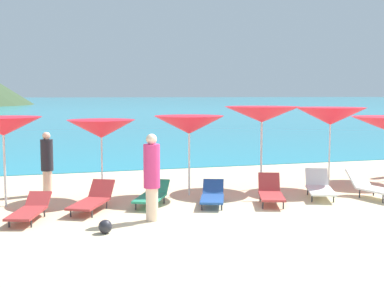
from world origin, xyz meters
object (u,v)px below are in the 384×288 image
Objects in this scene: lounge_chair_4 at (372,186)px; lounge_chair_6 at (30,210)px; lounge_chair_1 at (271,192)px; umbrella_1 at (3,127)px; lounge_chair_5 at (92,200)px; umbrella_3 at (189,125)px; lounge_chair_7 at (319,187)px; beach_ball at (105,227)px; lounge_chair_8 at (213,195)px; beachgoer_3 at (152,175)px; umbrella_2 at (101,129)px; umbrella_5 at (330,116)px; umbrella_4 at (262,115)px; lounge_chair_0 at (152,195)px; beachgoer_0 at (47,162)px.

lounge_chair_4 reaches higher than lounge_chair_6.
lounge_chair_1 is 0.86× the size of lounge_chair_6.
lounge_chair_1 reaches higher than lounge_chair_6.
lounge_chair_5 is (1.96, -1.10, -1.67)m from umbrella_1.
lounge_chair_6 is (-1.37, -0.50, -0.03)m from lounge_chair_5.
umbrella_3 reaches higher than lounge_chair_4.
beach_ball is at bearing -139.08° from lounge_chair_7.
beach_ball is (-2.81, -1.78, -0.11)m from lounge_chair_8.
lounge_chair_5 is at bearing -167.28° from lounge_chair_1.
lounge_chair_4 is 0.84× the size of beachgoer_3.
lounge_chair_5 is 1.46m from lounge_chair_6.
umbrella_2 is 6.47m from umbrella_5.
umbrella_4 is at bearing 44.17° from lounge_chair_5.
lounge_chair_4 is at bearing -43.04° from umbrella_4.
umbrella_5 reaches higher than lounge_chair_7.
lounge_chair_7 is at bearing -58.93° from umbrella_4.
umbrella_3 is (2.27, -0.30, 0.08)m from umbrella_2.
umbrella_4 is 1.38× the size of lounge_chair_7.
umbrella_4 is (2.25, 0.35, 0.24)m from umbrella_3.
lounge_chair_8 is at bearing -33.71° from umbrella_2.
umbrella_5 is 1.58× the size of lounge_chair_1.
lounge_chair_1 reaches higher than lounge_chair_0.
lounge_chair_7 reaches higher than lounge_chair_6.
lounge_chair_0 is 6.03× the size of beach_ball.
beachgoer_0 is 4.17m from beachgoer_3.
beachgoer_3 is at bearing -0.18° from lounge_chair_6.
beachgoer_0 is at bearing 167.38° from lounge_chair_8.
beachgoer_3 is 1.56m from beach_ball.
beachgoer_0 is (0.99, 1.21, -1.04)m from umbrella_1.
beachgoer_0 is (-5.89, 0.83, -1.23)m from umbrella_4.
lounge_chair_1 is (-2.56, -1.52, -1.78)m from umbrella_5.
lounge_chair_8 is at bearing -171.39° from lounge_chair_1.
umbrella_5 is 1.36× the size of lounge_chair_6.
lounge_chair_0 is at bearing 57.70° from beach_ball.
beachgoer_3 is at bearing 33.61° from beach_ball.
lounge_chair_6 is 2.74m from beachgoer_3.
umbrella_3 is at bearing -171.08° from umbrella_4.
umbrella_2 is 2.24m from lounge_chair_0.
beachgoer_3 is at bearing -37.68° from umbrella_1.
lounge_chair_6 is at bearing -155.57° from lounge_chair_8.
lounge_chair_7 reaches higher than lounge_chair_5.
lounge_chair_0 is at bearing -14.62° from umbrella_1.
lounge_chair_1 is at bearing 165.65° from lounge_chair_4.
umbrella_5 is (6.45, -0.40, 0.27)m from umbrella_2.
lounge_chair_1 is at bearing -143.17° from lounge_chair_7.
beach_ball is (-4.23, -1.50, -0.16)m from lounge_chair_1.
umbrella_5 is 2.33m from lounge_chair_7.
umbrella_1 is at bearing 127.54° from lounge_chair_6.
lounge_chair_8 is at bearing 22.81° from lounge_chair_5.
umbrella_3 is 1.22× the size of lounge_chair_5.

